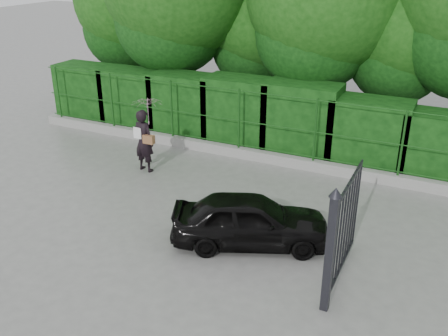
% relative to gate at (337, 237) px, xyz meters
% --- Properties ---
extents(ground, '(80.00, 80.00, 0.00)m').
position_rel_gate_xyz_m(ground, '(-4.60, 0.72, -1.19)').
color(ground, gray).
extents(kerb, '(14.00, 0.25, 0.30)m').
position_rel_gate_xyz_m(kerb, '(-4.60, 5.22, -1.04)').
color(kerb, '#9E9E99').
rests_on(kerb, ground).
extents(fence, '(14.13, 0.06, 1.80)m').
position_rel_gate_xyz_m(fence, '(-4.38, 5.22, 0.01)').
color(fence, '#174A15').
rests_on(fence, kerb).
extents(hedge, '(14.20, 1.20, 2.21)m').
position_rel_gate_xyz_m(hedge, '(-4.68, 6.22, -0.16)').
color(hedge, black).
rests_on(hedge, ground).
extents(gate, '(0.22, 2.33, 2.36)m').
position_rel_gate_xyz_m(gate, '(0.00, 0.00, 0.00)').
color(gate, '#222228').
rests_on(gate, ground).
extents(woman, '(0.92, 0.84, 2.11)m').
position_rel_gate_xyz_m(woman, '(-6.10, 3.21, 0.13)').
color(woman, black).
rests_on(woman, ground).
extents(car, '(3.55, 2.51, 1.12)m').
position_rel_gate_xyz_m(car, '(-2.01, 0.93, -0.63)').
color(car, black).
rests_on(car, ground).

